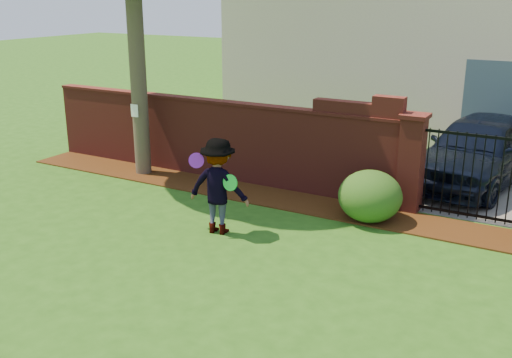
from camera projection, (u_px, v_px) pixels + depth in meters
The scene contains 13 objects.
ground at pixel (183, 262), 9.25m from camera, with size 80.00×80.00×0.01m, color #265515.
mulch_bed at pixel (241, 191), 12.46m from camera, with size 11.10×1.08×0.03m, color #361B09.
brick_wall at pixel (215, 137), 13.23m from camera, with size 8.70×0.31×2.16m.
pillar_left at pixel (411, 162), 11.15m from camera, with size 0.50×0.50×1.88m.
iron_gate at pixel (472, 176), 10.66m from camera, with size 1.78×0.03×1.60m.
driveway at pixel (500, 167), 14.24m from camera, with size 3.20×8.00×0.01m, color slate.
house at pixel (445, 21), 17.78m from camera, with size 12.40×6.40×6.30m.
car at pixel (475, 152), 12.63m from camera, with size 1.80×4.47×1.52m, color black.
paper_notice at pixel (134, 111), 13.15m from camera, with size 0.20×0.01×0.28m, color white.
shrub_left at pixel (370, 196), 10.77m from camera, with size 1.16×1.16×0.95m, color #1B4B16.
man at pixel (217, 187), 10.13m from camera, with size 1.08×0.62×1.68m, color gray.
frisbee_purple at pixel (196, 160), 9.94m from camera, with size 0.26×0.26×0.02m, color purple.
frisbee_green at pixel (230, 183), 9.89m from camera, with size 0.28×0.28×0.03m, color #1CD23D.
Camera 1 is at (5.15, -6.77, 4.01)m, focal length 41.75 mm.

